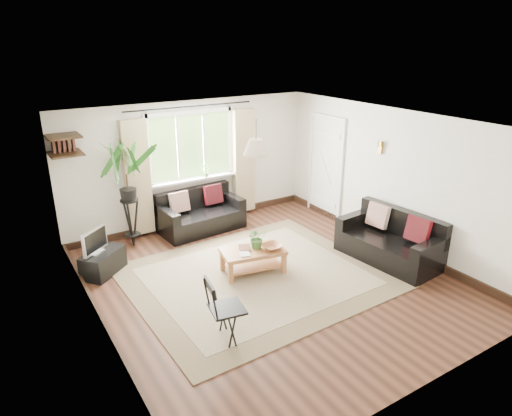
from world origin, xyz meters
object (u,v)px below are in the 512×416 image
sofa_back (201,212)px  coffee_table (253,261)px  tv_stand (103,262)px  sofa_right (389,239)px  folding_chair (227,310)px  palm_stand (129,196)px

sofa_back → coffee_table: size_ratio=1.61×
coffee_table → tv_stand: 2.34m
sofa_right → coffee_table: sofa_right is taller
folding_chair → sofa_back: bearing=-10.7°
coffee_table → folding_chair: (-1.15, -1.28, 0.22)m
tv_stand → sofa_right: bearing=-65.8°
coffee_table → folding_chair: 1.73m
palm_stand → folding_chair: 3.31m
sofa_right → folding_chair: folding_chair is taller
palm_stand → folding_chair: bearing=-87.7°
sofa_back → coffee_table: bearing=-95.7°
sofa_right → folding_chair: bearing=-87.7°
tv_stand → palm_stand: (0.72, 0.76, 0.74)m
tv_stand → palm_stand: 1.28m
sofa_back → coffee_table: sofa_back is taller
palm_stand → sofa_back: bearing=-1.2°
sofa_back → palm_stand: size_ratio=0.84×
sofa_right → coffee_table: 2.28m
palm_stand → folding_chair: palm_stand is taller
coffee_table → tv_stand: (-2.00, 1.22, -0.01)m
coffee_table → palm_stand: (-1.28, 1.99, 0.73)m
coffee_table → palm_stand: 2.47m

